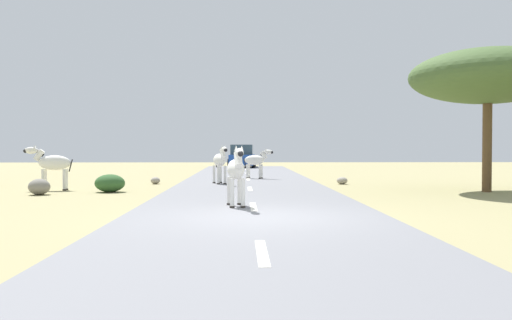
% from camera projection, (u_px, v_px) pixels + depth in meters
% --- Properties ---
extents(ground_plane, '(90.00, 90.00, 0.00)m').
position_uv_depth(ground_plane, '(262.00, 219.00, 11.84)').
color(ground_plane, '#998E60').
extents(road, '(6.00, 64.00, 0.05)m').
position_uv_depth(road, '(255.00, 218.00, 11.84)').
color(road, slate).
rests_on(road, ground_plane).
extents(lane_markings, '(0.16, 56.00, 0.01)m').
position_uv_depth(lane_markings, '(256.00, 223.00, 10.84)').
color(lane_markings, silver).
rests_on(lane_markings, road).
extents(zebra_0, '(0.79, 1.69, 1.64)m').
position_uv_depth(zebra_0, '(220.00, 161.00, 22.58)').
color(zebra_0, silver).
rests_on(zebra_0, road).
extents(zebra_1, '(1.49, 0.85, 1.49)m').
position_uv_depth(zebra_1, '(256.00, 161.00, 26.49)').
color(zebra_1, silver).
rests_on(zebra_1, road).
extents(zebra_2, '(0.57, 1.68, 1.58)m').
position_uv_depth(zebra_2, '(236.00, 170.00, 13.87)').
color(zebra_2, silver).
rests_on(zebra_2, road).
extents(zebra_3, '(1.77, 0.54, 1.67)m').
position_uv_depth(zebra_3, '(52.00, 163.00, 19.78)').
color(zebra_3, silver).
rests_on(zebra_3, ground_plane).
extents(car_0, '(2.20, 4.43, 1.74)m').
position_uv_depth(car_0, '(242.00, 157.00, 41.49)').
color(car_0, '#1E479E').
rests_on(car_0, road).
extents(tree_1, '(5.47, 5.47, 5.05)m').
position_uv_depth(tree_1, '(488.00, 77.00, 19.03)').
color(tree_1, brown).
rests_on(tree_1, ground_plane).
extents(bush_0, '(1.05, 0.95, 0.63)m').
position_uv_depth(bush_0, '(110.00, 183.00, 19.00)').
color(bush_0, '#2D5628').
rests_on(bush_0, ground_plane).
extents(rock_0, '(0.40, 0.44, 0.30)m').
position_uv_depth(rock_0, '(155.00, 181.00, 23.22)').
color(rock_0, gray).
rests_on(rock_0, ground_plane).
extents(rock_1, '(0.70, 0.72, 0.54)m').
position_uv_depth(rock_1, '(39.00, 187.00, 17.92)').
color(rock_1, gray).
rests_on(rock_1, ground_plane).
extents(rock_2, '(0.46, 0.45, 0.31)m').
position_uv_depth(rock_2, '(342.00, 181.00, 23.08)').
color(rock_2, gray).
rests_on(rock_2, ground_plane).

